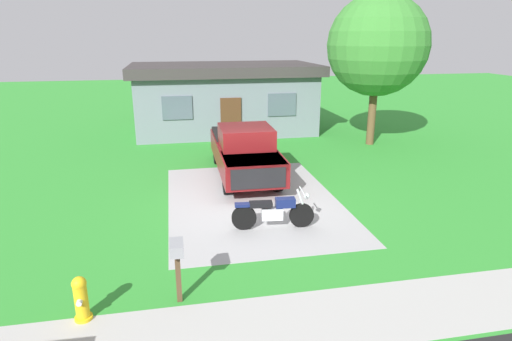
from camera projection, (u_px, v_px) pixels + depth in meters
ground_plane at (253, 201)px, 13.40m from camera, size 80.00×80.00×0.00m
driveway_pad at (253, 201)px, 13.40m from camera, size 5.21×7.44×0.01m
sidewalk_strip at (314, 320)px, 7.78m from camera, size 36.00×1.80×0.01m
motorcycle at (274, 212)px, 11.37m from camera, size 2.21×0.70×1.09m
pickup_truck at (244, 150)px, 15.59m from camera, size 2.08×5.65×1.90m
fire_hydrant at (81, 299)px, 7.69m from camera, size 0.32×0.40×0.87m
mailbox at (177, 256)px, 8.07m from camera, size 0.26×0.48×1.26m
shade_tree at (378, 46)px, 19.00m from camera, size 4.48×4.48×6.75m
neighbor_house at (224, 97)px, 22.76m from camera, size 9.60×5.60×3.50m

